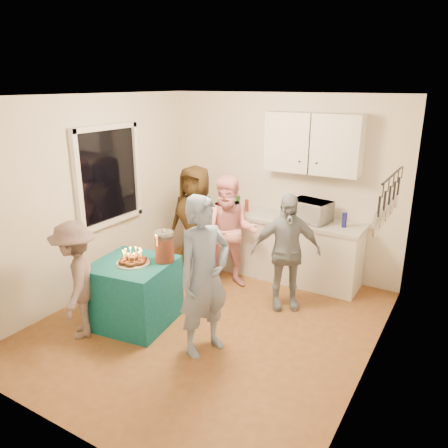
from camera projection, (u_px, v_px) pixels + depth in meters
The scene contains 19 objects.
floor at pixel (209, 324), 5.17m from camera, with size 4.00×4.00×0.00m, color brown.
ceiling at pixel (206, 96), 4.37m from camera, with size 4.00×4.00×0.00m, color white.
back_wall at pixel (281, 185), 6.41m from camera, with size 3.60×3.60×0.00m, color silver.
left_wall at pixel (91, 198), 5.64m from camera, with size 4.00×4.00×0.00m, color silver.
right_wall at pixel (377, 250), 3.90m from camera, with size 4.00×4.00×0.00m, color silver.
window_night at pixel (108, 175), 5.80m from camera, with size 0.04×1.00×1.20m, color black.
counter at pixel (283, 249), 6.33m from camera, with size 2.20×0.58×0.86m, color white.
countertop at pixel (285, 219), 6.19m from camera, with size 2.24×0.62×0.05m, color beige.
upper_cabinet at pixel (313, 143), 5.84m from camera, with size 1.30×0.30×0.80m, color white.
pot_rack at pixel (388, 199), 4.42m from camera, with size 0.12×1.00×0.60m, color black.
microwave at pixel (310, 211), 5.96m from camera, with size 0.53×0.36×0.29m, color white.
party_table at pixel (134, 293), 5.11m from camera, with size 0.85×0.85×0.76m, color #0E5862.
donut_cake at pixel (133, 256), 4.95m from camera, with size 0.38×0.38×0.18m, color #381C0C, non-canonical shape.
punch_jar at pixel (164, 247), 4.99m from camera, with size 0.22×0.22×0.34m, color red.
man_birthday at pixel (204, 276), 4.43m from camera, with size 0.62×0.41×1.70m, color #7B90B3.
woman_back_left at pixel (195, 222), 6.24m from camera, with size 0.80×0.52×1.64m, color #4C3515.
woman_back_center at pixel (230, 233), 5.93m from camera, with size 0.76×0.59×1.57m, color pink.
woman_back_right at pixel (286, 252), 5.38m from camera, with size 0.87×0.36×1.48m, color #102236.
child_near_left at pixel (76, 280), 4.77m from camera, with size 0.86×0.50×1.33m, color #5E4C4B.
Camera 1 is at (2.48, -3.82, 2.72)m, focal length 35.00 mm.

